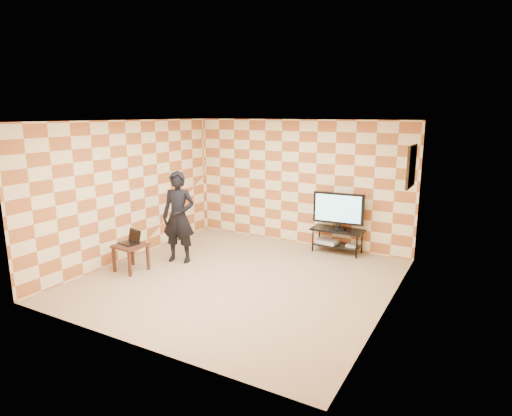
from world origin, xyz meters
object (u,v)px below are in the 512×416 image
object	(u,v)px
tv_stand	(337,235)
side_table	(130,249)
tv	(338,209)
person	(179,217)

from	to	relation	value
tv_stand	side_table	size ratio (longest dim) A/B	1.93
tv	person	distance (m)	3.21
side_table	person	size ratio (longest dim) A/B	0.31
side_table	person	xyz separation A→B (m)	(0.44, 0.85, 0.47)
tv_stand	side_table	world-z (taller)	same
tv_stand	person	distance (m)	3.25
tv_stand	side_table	bearing A→B (deg)	-136.00
tv	side_table	distance (m)	4.13
person	tv_stand	bearing A→B (deg)	22.57
tv	side_table	bearing A→B (deg)	-136.03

